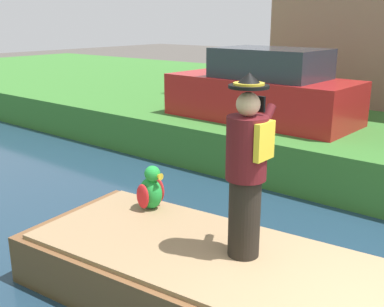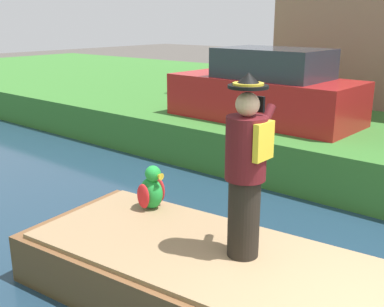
% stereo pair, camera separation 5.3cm
% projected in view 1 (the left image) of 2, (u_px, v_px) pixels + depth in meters
% --- Properties ---
extents(boat, '(2.24, 4.37, 0.61)m').
position_uv_depth(boat, '(208.00, 277.00, 4.91)').
color(boat, brown).
rests_on(boat, canal_water).
extents(person_pirate, '(0.61, 0.42, 1.85)m').
position_uv_depth(person_pirate, '(247.00, 168.00, 4.48)').
color(person_pirate, black).
rests_on(person_pirate, boat).
extents(parrot_plush, '(0.36, 0.35, 0.57)m').
position_uv_depth(parrot_plush, '(151.00, 190.00, 5.83)').
color(parrot_plush, green).
rests_on(parrot_plush, boat).
extents(parked_car_red, '(1.81, 4.05, 1.50)m').
position_uv_depth(parked_car_red, '(263.00, 90.00, 9.70)').
color(parked_car_red, red).
rests_on(parked_car_red, grass_bank_far).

